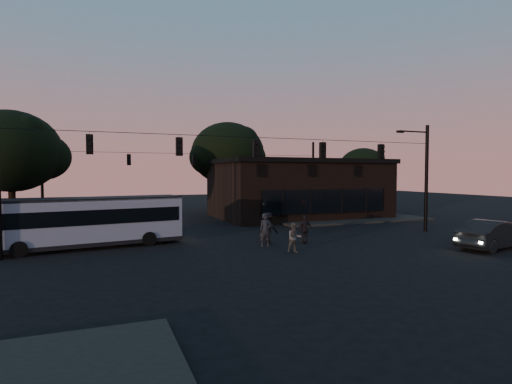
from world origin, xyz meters
name	(u,v)px	position (x,y,z in m)	size (l,w,h in m)	color
ground	(286,255)	(0.00, 0.00, 0.00)	(120.00, 120.00, 0.00)	black
sidewalk_far_right	(336,217)	(12.00, 14.00, 0.07)	(14.00, 10.00, 0.15)	black
sidewalk_far_left	(16,231)	(-14.00, 14.00, 0.07)	(14.00, 10.00, 0.15)	black
building	(297,188)	(9.00, 15.97, 2.71)	(15.40, 10.41, 5.40)	black
tree_behind	(228,154)	(4.00, 22.00, 6.19)	(7.60, 7.60, 9.43)	black
tree_right	(363,169)	(18.00, 18.00, 4.63)	(5.20, 5.20, 6.86)	black
tree_left	(11,151)	(-14.00, 13.00, 5.57)	(6.40, 6.40, 8.30)	black
signal_rig_near	(256,167)	(0.00, 4.00, 4.45)	(26.24, 0.30, 7.50)	black
signal_rig_far	(194,173)	(0.00, 20.00, 4.20)	(26.24, 0.30, 7.50)	black
bus	(91,220)	(-9.05, 5.90, 1.55)	(10.05, 3.65, 2.76)	gray
car	(493,234)	(11.21, -2.55, 0.79)	(1.66, 4.77, 1.57)	black
pedestrian_a	(265,230)	(0.03, 2.64, 0.93)	(0.68, 0.45, 1.86)	black
pedestrian_b	(294,238)	(0.71, 0.45, 0.78)	(0.76, 0.59, 1.56)	#4C4845
pedestrian_c	(305,230)	(2.45, 2.53, 0.84)	(0.99, 0.41, 1.68)	black
pedestrian_d	(268,228)	(0.59, 3.56, 0.90)	(1.16, 0.67, 1.80)	black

